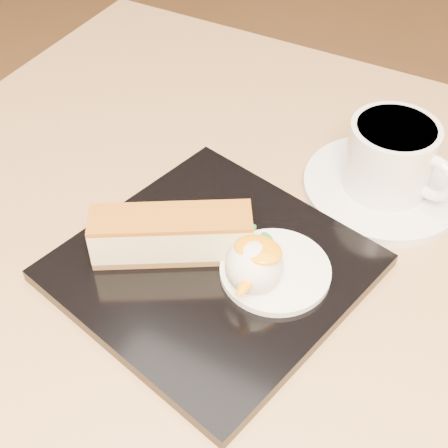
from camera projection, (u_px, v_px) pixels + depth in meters
The scene contains 9 objects.
table at pixel (239, 403), 0.61m from camera, with size 0.80×0.80×0.72m.
dessert_plate at pixel (213, 268), 0.52m from camera, with size 0.22×0.22×0.01m, color black.
cheesecake at pixel (172, 235), 0.51m from camera, with size 0.13×0.10×0.04m.
cream_smear at pixel (275, 271), 0.50m from camera, with size 0.09×0.09×0.01m, color white.
ice_cream_scoop at pixel (254, 266), 0.48m from camera, with size 0.05×0.05×0.05m, color white.
mango_sauce at pixel (258, 250), 0.47m from camera, with size 0.04×0.03×0.01m, color #FF9608.
mint_sprig at pixel (257, 235), 0.53m from camera, with size 0.03×0.02×0.00m.
saucer at pixel (383, 187), 0.59m from camera, with size 0.15×0.15×0.01m, color white.
coffee_cup at pixel (392, 156), 0.56m from camera, with size 0.11×0.08×0.06m.
Camera 1 is at (0.13, -0.27, 1.12)m, focal length 50.00 mm.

